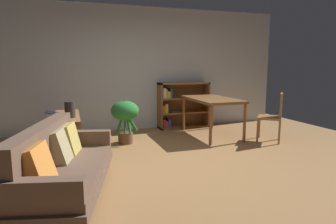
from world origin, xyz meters
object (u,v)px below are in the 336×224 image
Objects in this scene: open_laptop at (61,114)px; potted_floor_plant at (125,115)px; dining_chair_near at (274,114)px; desk_speaker at (70,109)px; media_console at (68,133)px; fabric_couch at (60,163)px; bookshelf at (180,105)px; dining_table at (212,102)px.

potted_floor_plant is at bearing 1.72° from open_laptop.
desk_speaker is at bearing 174.24° from dining_chair_near.
media_console is 3.75m from dining_chair_near.
potted_floor_plant is at bearing 61.62° from fabric_couch.
dining_chair_near is at bearing -15.21° from potted_floor_plant.
fabric_couch is 3.95m from dining_chair_near.
potted_floor_plant is (1.00, 0.13, 0.24)m from media_console.
media_console is at bearing -172.79° from potted_floor_plant.
bookshelf is at bearing 22.64° from open_laptop.
potted_floor_plant reaches higher than fabric_couch.
bookshelf is at bearing 107.22° from dining_table.
bookshelf reaches higher than dining_chair_near.
potted_floor_plant reaches higher than open_laptop.
desk_speaker reaches higher than media_console.
bookshelf is at bearing 124.58° from dining_chair_near.
media_console is 0.35m from open_laptop.
dining_chair_near is (2.69, -0.73, -0.02)m from potted_floor_plant.
dining_chair_near reaches higher than media_console.
fabric_couch is at bearing -161.70° from dining_chair_near.
potted_floor_plant is at bearing 7.21° from media_console.
dining_table is at bearing 139.65° from dining_chair_near.
fabric_couch is 3.94m from bookshelf.
bookshelf is (1.47, 1.03, -0.02)m from potted_floor_plant.
fabric_couch is 3.50m from dining_table.
dining_chair_near is (3.78, -0.70, -0.10)m from open_laptop.
desk_speaker is 0.18× the size of dining_table.
bookshelf reaches higher than dining_table.
media_console is at bearing 103.51° from desk_speaker.
desk_speaker reaches higher than dining_table.
desk_speaker is 3.66m from dining_chair_near.
desk_speaker is 2.80m from bookshelf.
bookshelf reaches higher than open_laptop.
fabric_couch is 1.41× the size of dining_table.
dining_chair_near is at bearing -9.28° from media_console.
dining_chair_near is 0.78× the size of bookshelf.
media_console is 2.82m from dining_table.
bookshelf reaches higher than fabric_couch.
fabric_couch is 2.45× the size of potted_floor_plant.
dining_chair_near reaches higher than open_laptop.
dining_chair_near is at bearing -10.47° from open_laptop.
dining_table is at bearing 8.47° from desk_speaker.
fabric_couch is at bearing -118.38° from potted_floor_plant.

